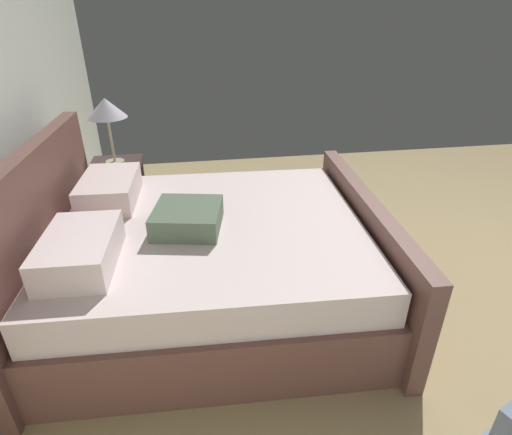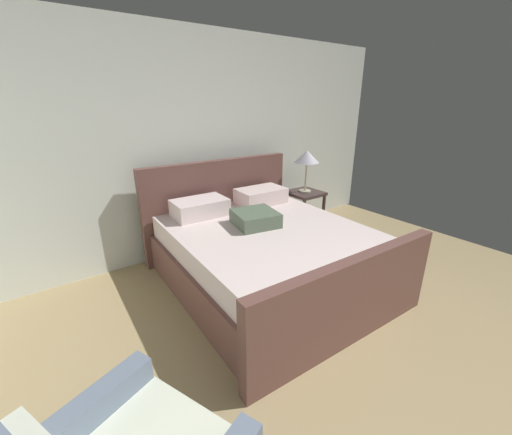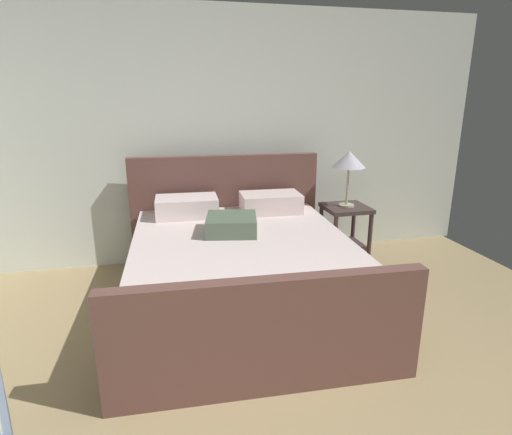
{
  "view_description": "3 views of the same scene",
  "coord_description": "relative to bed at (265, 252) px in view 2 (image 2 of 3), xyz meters",
  "views": [
    {
      "loc": [
        -2.39,
        2.14,
        1.88
      ],
      "look_at": [
        -0.17,
        1.79,
        0.68
      ],
      "focal_mm": 28.73,
      "sensor_mm": 36.0,
      "label": 1
    },
    {
      "loc": [
        -1.88,
        -0.17,
        1.8
      ],
      "look_at": [
        -0.2,
        2.1,
        0.75
      ],
      "focal_mm": 22.44,
      "sensor_mm": 36.0,
      "label": 2
    },
    {
      "loc": [
        -0.68,
        -1.01,
        1.72
      ],
      "look_at": [
        0.06,
        2.14,
        0.75
      ],
      "focal_mm": 29.52,
      "sensor_mm": 36.0,
      "label": 3
    }
  ],
  "objects": [
    {
      "name": "table_lamp_right",
      "position": [
        1.26,
        0.72,
        0.72
      ],
      "size": [
        0.33,
        0.33,
        0.56
      ],
      "color": "#B7B293",
      "rests_on": "nightstand_right"
    },
    {
      "name": "wall_back",
      "position": [
        0.08,
        1.24,
        0.93
      ],
      "size": [
        5.6,
        0.12,
        2.54
      ],
      "primitive_type": "cube",
      "color": "silver",
      "rests_on": "ground"
    },
    {
      "name": "nightstand_right",
      "position": [
        1.26,
        0.72,
        0.06
      ],
      "size": [
        0.44,
        0.44,
        0.6
      ],
      "color": "#3C2D2C",
      "rests_on": "ground"
    },
    {
      "name": "bed",
      "position": [
        0.0,
        0.0,
        0.0
      ],
      "size": [
        1.97,
        2.24,
        1.13
      ],
      "color": "brown",
      "rests_on": "ground"
    }
  ]
}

